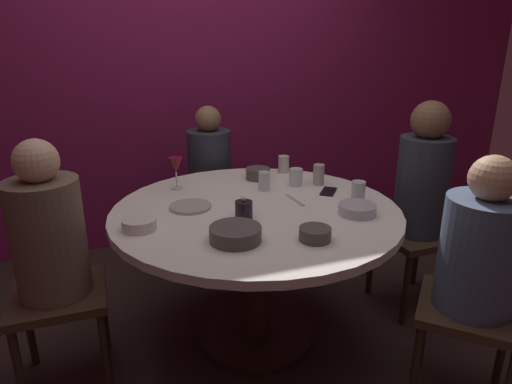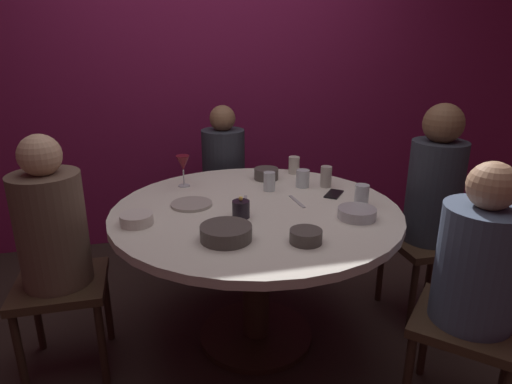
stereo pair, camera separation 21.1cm
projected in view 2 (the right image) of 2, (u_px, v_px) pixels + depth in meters
The scene contains 23 objects.
ground_plane at pixel (256, 336), 2.41m from camera, with size 8.00×8.00×0.00m, color #2D231E.
back_wall at pixel (210, 70), 3.33m from camera, with size 6.00×0.10×2.60m, color maroon.
dining_table at pixel (256, 235), 2.21m from camera, with size 1.40×1.40×0.75m.
seated_diner_left at pixel (52, 233), 1.97m from camera, with size 0.40×0.40×1.15m.
seated_diner_back at pixel (224, 168), 3.04m from camera, with size 0.40×0.40×1.11m.
seated_diner_right at pixel (434, 191), 2.39m from camera, with size 0.40×0.40×1.22m.
seated_diner_front_right at pixel (477, 269), 1.70m from camera, with size 0.57×0.57×1.11m.
candle_holder at pixel (241, 209), 2.04m from camera, with size 0.08×0.08×0.10m.
wine_glass at pixel (183, 164), 2.44m from camera, with size 0.08×0.08×0.18m.
dinner_plate at pixel (192, 204), 2.19m from camera, with size 0.20×0.20×0.01m, color #B2ADA3.
cell_phone at pixel (334, 194), 2.34m from camera, with size 0.07×0.14×0.01m, color black.
bowl_serving_large at pixel (357, 213), 2.03m from camera, with size 0.18×0.18×0.05m, color #B7B7BC.
bowl_salad_center at pixel (226, 233), 1.81m from camera, with size 0.21×0.21×0.06m, color #4C4742.
bowl_small_white at pixel (306, 236), 1.79m from camera, with size 0.13×0.13×0.05m, color #4C4742.
bowl_sauce_side at pixel (266, 174), 2.60m from camera, with size 0.14×0.14×0.06m, color #4C4742.
bowl_rice_portion at pixel (137, 219), 1.96m from camera, with size 0.15×0.15×0.05m, color silver.
cup_near_candle at pixel (362, 195), 2.17m from camera, with size 0.07×0.07×0.11m, color silver.
cup_by_left_diner at pixel (294, 165), 2.70m from camera, with size 0.07×0.07×0.10m, color beige.
cup_by_right_diner at pixel (303, 178), 2.46m from camera, with size 0.07×0.07×0.10m, color silver.
cup_center_front at pixel (326, 177), 2.45m from camera, with size 0.06×0.06×0.12m, color #B2ADA3.
cup_far_edge at pixel (269, 181), 2.39m from camera, with size 0.06×0.06×0.10m, color silver.
fork_near_plate at pixel (297, 201), 2.24m from camera, with size 0.02×0.18×0.01m, color #B7B7BC.
knife_near_plate at pixel (245, 202), 2.23m from camera, with size 0.02×0.18×0.01m, color #B7B7BC.
Camera 2 is at (-0.48, -1.97, 1.52)m, focal length 31.25 mm.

